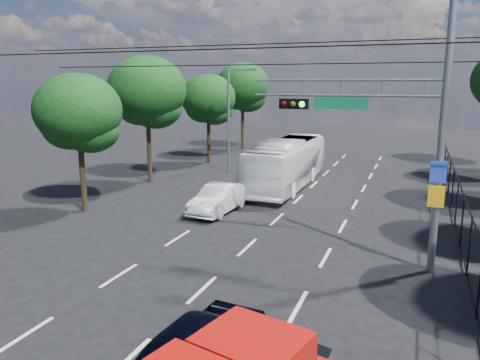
% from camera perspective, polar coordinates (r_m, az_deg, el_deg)
% --- Properties ---
extents(lane_markings, '(6.12, 38.00, 0.01)m').
position_cam_1_polar(lane_markings, '(23.52, 5.92, -3.46)').
color(lane_markings, beige).
rests_on(lane_markings, ground).
extents(signal_mast, '(6.43, 0.39, 9.50)m').
position_cam_1_polar(signal_mast, '(15.97, 19.23, 7.81)').
color(signal_mast, slate).
rests_on(signal_mast, ground).
extents(streetlight_left, '(2.09, 0.22, 7.08)m').
position_cam_1_polar(streetlight_left, '(32.39, -1.13, 7.86)').
color(streetlight_left, slate).
rests_on(streetlight_left, ground).
extents(utility_wires, '(22.00, 5.04, 0.74)m').
position_cam_1_polar(utility_wires, '(17.78, 1.92, 15.21)').
color(utility_wires, black).
rests_on(utility_wires, ground).
extents(fence_right, '(0.06, 34.03, 2.00)m').
position_cam_1_polar(fence_right, '(20.84, 25.23, -3.63)').
color(fence_right, black).
rests_on(fence_right, ground).
extents(tree_left_b, '(4.08, 4.08, 6.63)m').
position_cam_1_polar(tree_left_b, '(23.45, -19.01, 7.28)').
color(tree_left_b, black).
rests_on(tree_left_b, ground).
extents(tree_left_c, '(4.80, 4.80, 7.80)m').
position_cam_1_polar(tree_left_c, '(29.44, -11.21, 10.07)').
color(tree_left_c, black).
rests_on(tree_left_c, ground).
extents(tree_left_d, '(4.20, 4.20, 6.83)m').
position_cam_1_polar(tree_left_d, '(36.33, -3.85, 9.49)').
color(tree_left_d, black).
rests_on(tree_left_d, ground).
extents(tree_left_e, '(4.92, 4.92, 7.99)m').
position_cam_1_polar(tree_left_e, '(43.77, 0.36, 10.97)').
color(tree_left_e, black).
rests_on(tree_left_e, ground).
extents(white_bus, '(2.48, 10.38, 2.89)m').
position_cam_1_polar(white_bus, '(28.12, 5.74, 2.06)').
color(white_bus, white).
rests_on(white_bus, ground).
extents(white_van, '(1.65, 4.16, 1.35)m').
position_cam_1_polar(white_van, '(22.63, -2.63, -2.28)').
color(white_van, silver).
rests_on(white_van, ground).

